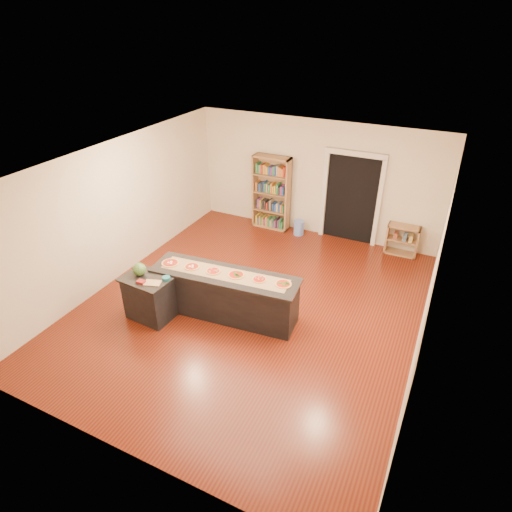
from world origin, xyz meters
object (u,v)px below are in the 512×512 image
at_px(side_counter, 149,297).
at_px(watermelon, 139,269).
at_px(bookshelf, 271,193).
at_px(low_shelf, 402,240).
at_px(waste_bin, 299,228).
at_px(kitchen_island, 225,294).

height_order(side_counter, watermelon, watermelon).
height_order(bookshelf, low_shelf, bookshelf).
bearing_deg(watermelon, waste_bin, 71.48).
height_order(low_shelf, watermelon, watermelon).
relative_size(side_counter, waste_bin, 2.32).
relative_size(waste_bin, watermelon, 1.59).
distance_m(kitchen_island, bookshelf, 3.82).
xyz_separation_m(kitchen_island, bookshelf, (-0.75, 3.72, 0.49)).
xyz_separation_m(side_counter, waste_bin, (1.26, 4.27, -0.24)).
height_order(bookshelf, watermelon, bookshelf).
bearing_deg(watermelon, side_counter, -10.77).
height_order(side_counter, low_shelf, side_counter).
bearing_deg(kitchen_island, watermelon, -160.76).
xyz_separation_m(side_counter, low_shelf, (3.73, 4.38, -0.07)).
distance_m(kitchen_island, side_counter, 1.37).
bearing_deg(side_counter, kitchen_island, 32.67).
bearing_deg(bookshelf, waste_bin, -6.88).
bearing_deg(low_shelf, waste_bin, -177.43).
bearing_deg(bookshelf, kitchen_island, -78.63).
xyz_separation_m(bookshelf, low_shelf, (3.27, 0.01, -0.58)).
distance_m(bookshelf, waste_bin, 1.11).
distance_m(low_shelf, watermelon, 5.87).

